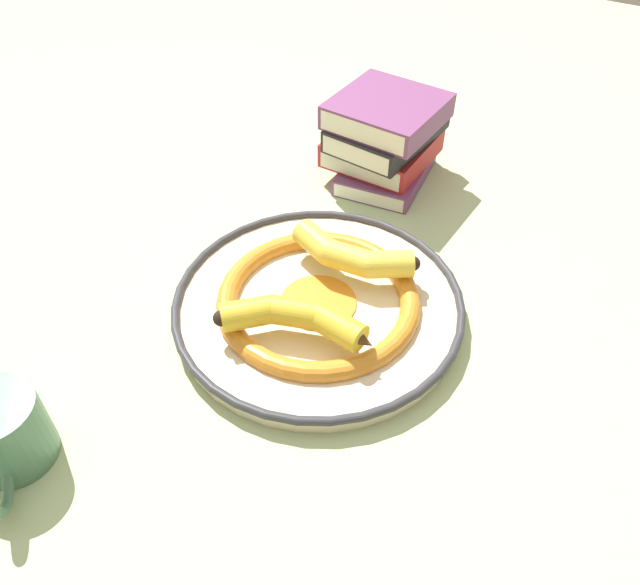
{
  "coord_description": "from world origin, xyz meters",
  "views": [
    {
      "loc": [
        0.29,
        -0.47,
        0.61
      ],
      "look_at": [
        0.0,
        0.03,
        0.04
      ],
      "focal_mm": 35.0,
      "sensor_mm": 36.0,
      "label": 1
    }
  ],
  "objects_px": {
    "decorative_bowl": "(320,305)",
    "banana_a": "(348,254)",
    "banana_b": "(297,318)",
    "book_stack": "(385,138)",
    "coffee_mug": "(4,433)"
  },
  "relations": [
    {
      "from": "banana_b",
      "to": "book_stack",
      "type": "height_order",
      "value": "book_stack"
    },
    {
      "from": "decorative_bowl",
      "to": "banana_a",
      "type": "height_order",
      "value": "banana_a"
    },
    {
      "from": "banana_b",
      "to": "coffee_mug",
      "type": "bearing_deg",
      "value": 38.38
    },
    {
      "from": "banana_b",
      "to": "book_stack",
      "type": "distance_m",
      "value": 0.41
    },
    {
      "from": "banana_b",
      "to": "coffee_mug",
      "type": "relative_size",
      "value": 1.67
    },
    {
      "from": "banana_a",
      "to": "banana_b",
      "type": "relative_size",
      "value": 0.99
    },
    {
      "from": "banana_a",
      "to": "banana_b",
      "type": "height_order",
      "value": "same"
    },
    {
      "from": "decorative_bowl",
      "to": "book_stack",
      "type": "height_order",
      "value": "book_stack"
    },
    {
      "from": "decorative_bowl",
      "to": "book_stack",
      "type": "bearing_deg",
      "value": 101.51
    },
    {
      "from": "banana_b",
      "to": "coffee_mug",
      "type": "height_order",
      "value": "coffee_mug"
    },
    {
      "from": "book_stack",
      "to": "coffee_mug",
      "type": "distance_m",
      "value": 0.7
    },
    {
      "from": "coffee_mug",
      "to": "banana_a",
      "type": "bearing_deg",
      "value": 111.63
    },
    {
      "from": "decorative_bowl",
      "to": "coffee_mug",
      "type": "distance_m",
      "value": 0.4
    },
    {
      "from": "banana_a",
      "to": "coffee_mug",
      "type": "xyz_separation_m",
      "value": [
        -0.19,
        -0.42,
        -0.01
      ]
    },
    {
      "from": "banana_b",
      "to": "book_stack",
      "type": "bearing_deg",
      "value": -97.69
    }
  ]
}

